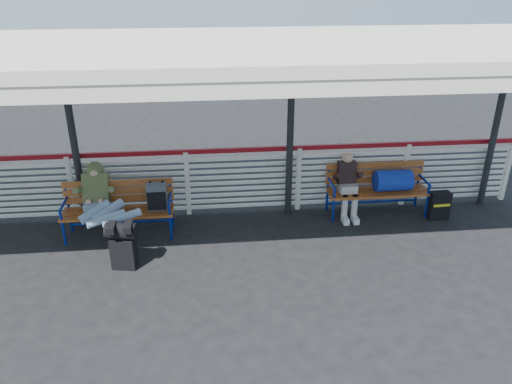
{
  "coord_description": "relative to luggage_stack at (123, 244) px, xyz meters",
  "views": [
    {
      "loc": [
        0.38,
        -6.29,
        4.18
      ],
      "look_at": [
        1.13,
        1.0,
        0.79
      ],
      "focal_mm": 35.0,
      "sensor_mm": 36.0,
      "label": 1
    }
  ],
  "objects": [
    {
      "name": "bench_right",
      "position": [
        4.45,
        1.34,
        0.21
      ],
      "size": [
        1.8,
        0.56,
        0.92
      ],
      "color": "#A66020",
      "rests_on": "ground"
    },
    {
      "name": "ground",
      "position": [
        0.92,
        -0.23,
        -0.4
      ],
      "size": [
        60.0,
        60.0,
        0.0
      ],
      "primitive_type": "plane",
      "color": "black",
      "rests_on": "ground"
    },
    {
      "name": "suitcase_side",
      "position": [
        5.36,
        1.04,
        -0.15
      ],
      "size": [
        0.37,
        0.24,
        0.5
      ],
      "rotation": [
        0.0,
        0.0,
        0.05
      ],
      "color": "black",
      "rests_on": "ground"
    },
    {
      "name": "companion_person",
      "position": [
        3.76,
        1.34,
        0.19
      ],
      "size": [
        0.32,
        0.66,
        1.15
      ],
      "color": "#B5AFA4",
      "rests_on": "ground"
    },
    {
      "name": "fence",
      "position": [
        0.92,
        1.67,
        0.26
      ],
      "size": [
        12.08,
        0.08,
        1.24
      ],
      "color": "silver",
      "rests_on": "ground"
    },
    {
      "name": "canopy",
      "position": [
        0.92,
        0.64,
        2.64
      ],
      "size": [
        12.6,
        3.6,
        3.16
      ],
      "color": "silver",
      "rests_on": "ground"
    },
    {
      "name": "bench_left",
      "position": [
        -0.01,
        1.03,
        0.19
      ],
      "size": [
        1.8,
        0.56,
        0.92
      ],
      "color": "#A66020",
      "rests_on": "ground"
    },
    {
      "name": "traveler_man",
      "position": [
        -0.35,
        0.69,
        0.27
      ],
      "size": [
        0.94,
        1.64,
        0.77
      ],
      "color": "#8094AD",
      "rests_on": "ground"
    },
    {
      "name": "luggage_stack",
      "position": [
        0.0,
        0.0,
        0.0
      ],
      "size": [
        0.48,
        0.33,
        0.74
      ],
      "rotation": [
        0.0,
        0.0,
        -0.18
      ],
      "color": "black",
      "rests_on": "ground"
    }
  ]
}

